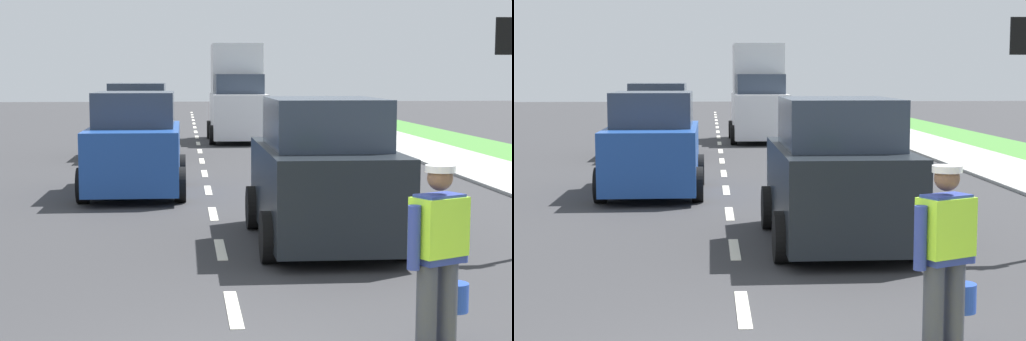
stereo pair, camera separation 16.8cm
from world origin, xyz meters
TOP-DOWN VIEW (x-y plane):
  - ground_plane at (0.00, 21.00)m, footprint 96.00×96.00m
  - lane_center_line at (0.00, 25.20)m, footprint 0.14×46.40m
  - road_worker at (1.70, 1.16)m, footprint 0.66×0.58m
  - delivery_truck at (1.46, 24.85)m, footprint 2.16×4.60m
  - car_oncoming_second at (-1.86, 19.29)m, footprint 2.10×4.06m
  - car_outgoing_ahead at (1.49, 6.04)m, footprint 2.02×3.92m
  - car_oncoming_lead at (-1.50, 11.44)m, footprint 2.06×4.04m

SIDE VIEW (x-z plane):
  - ground_plane at x=0.00m, z-range 0.00..0.00m
  - lane_center_line at x=0.00m, z-range 0.00..0.01m
  - road_worker at x=1.70m, z-range 0.10..1.77m
  - car_oncoming_lead at x=-1.50m, z-range -0.07..2.01m
  - car_outgoing_ahead at x=1.49m, z-range -0.08..2.03m
  - car_oncoming_second at x=-1.86m, z-range -0.08..2.10m
  - delivery_truck at x=1.46m, z-range -0.16..3.38m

